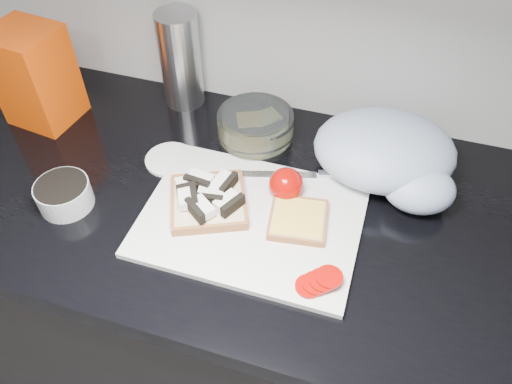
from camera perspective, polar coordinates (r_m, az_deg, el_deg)
base_cabinet at (r=1.38m, az=-4.81°, el=-12.87°), size 3.50×0.60×0.86m
countertop at (r=1.01m, az=-6.37°, el=-0.03°), size 3.50×0.64×0.04m
cutting_board at (r=0.93m, az=-0.56°, el=-3.15°), size 0.40×0.30×0.01m
bread_left at (r=0.94m, az=-5.54°, el=-0.83°), size 0.19×0.19×0.05m
bread_right at (r=0.91m, az=4.82°, el=-3.17°), size 0.12×0.12×0.02m
tomato_slices at (r=0.84m, az=7.21°, el=-10.12°), size 0.08×0.07×0.02m
knife at (r=1.00m, az=6.36°, el=2.00°), size 0.23×0.08×0.01m
seed_tub at (r=1.01m, az=-21.12°, el=-0.17°), size 0.10×0.10×0.05m
tub_lid at (r=1.06m, az=-9.80°, el=3.69°), size 0.12×0.12×0.01m
glass_bowl at (r=1.07m, az=-0.07°, el=7.36°), size 0.16×0.16×0.07m
bread_bag at (r=1.19m, az=-23.92°, el=12.03°), size 0.15×0.14×0.21m
steel_canister at (r=1.15m, az=-8.62°, el=14.69°), size 0.09×0.09×0.22m
grocery_bag at (r=1.01m, az=14.96°, el=4.11°), size 0.31×0.26×0.12m
whole_tomatoes at (r=0.95m, az=3.45°, el=0.83°), size 0.07×0.07×0.07m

